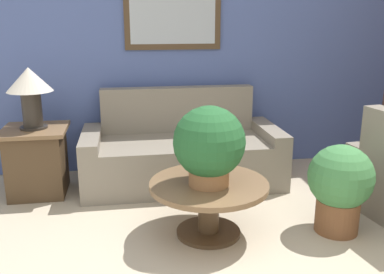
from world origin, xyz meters
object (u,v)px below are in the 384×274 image
couch_main (182,153)px  potted_plant_on_table (209,145)px  potted_plant_floor (340,184)px  table_lamp (30,87)px  coffee_table (209,197)px  side_table (37,160)px

couch_main → potted_plant_on_table: 1.27m
potted_plant_floor → potted_plant_on_table: bearing=176.0°
table_lamp → potted_plant_floor: 2.78m
coffee_table → potted_plant_floor: (1.01, -0.11, 0.08)m
couch_main → table_lamp: 1.57m
side_table → potted_plant_on_table: (1.43, -1.09, 0.41)m
couch_main → potted_plant_floor: (1.06, -1.26, 0.10)m
coffee_table → potted_plant_on_table: 0.43m
table_lamp → potted_plant_on_table: table_lamp is taller
table_lamp → coffee_table: bearing=-36.1°
couch_main → coffee_table: couch_main is taller
potted_plant_floor → side_table: bearing=154.6°
table_lamp → side_table: bearing=180.0°
couch_main → coffee_table: 1.15m
table_lamp → potted_plant_floor: (2.45, -1.16, -0.63)m
potted_plant_floor → couch_main: bearing=129.9°
side_table → potted_plant_floor: (2.45, -1.16, 0.06)m
couch_main → coffee_table: (0.05, -1.15, 0.02)m
table_lamp → potted_plant_on_table: bearing=-37.3°
couch_main → side_table: (-1.39, -0.10, 0.03)m
table_lamp → potted_plant_floor: bearing=-25.4°
coffee_table → potted_plant_floor: potted_plant_floor is taller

